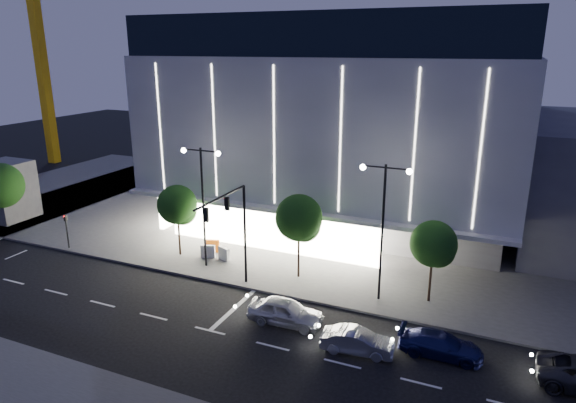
% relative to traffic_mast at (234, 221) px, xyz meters
% --- Properties ---
extents(ground, '(160.00, 160.00, 0.00)m').
position_rel_traffic_mast_xyz_m(ground, '(-1.00, -3.34, -5.03)').
color(ground, black).
rests_on(ground, ground).
extents(sidewalk_museum, '(70.00, 40.00, 0.15)m').
position_rel_traffic_mast_xyz_m(sidewalk_museum, '(4.00, 20.66, -4.95)').
color(sidewalk_museum, '#474747').
rests_on(sidewalk_museum, ground).
extents(sidewalk_west, '(16.00, 50.00, 0.15)m').
position_rel_traffic_mast_xyz_m(sidewalk_west, '(-31.00, 6.66, -4.95)').
color(sidewalk_west, '#474747').
rests_on(sidewalk_west, ground).
extents(museum, '(30.00, 25.80, 18.00)m').
position_rel_traffic_mast_xyz_m(museum, '(1.98, 18.97, 4.25)').
color(museum, '#4C4C51').
rests_on(museum, ground).
extents(traffic_mast, '(0.33, 5.89, 7.07)m').
position_rel_traffic_mast_xyz_m(traffic_mast, '(0.00, 0.00, 0.00)').
color(traffic_mast, black).
rests_on(traffic_mast, ground).
extents(street_lamp_west, '(3.16, 0.36, 9.00)m').
position_rel_traffic_mast_xyz_m(street_lamp_west, '(-4.00, 2.66, 0.93)').
color(street_lamp_west, black).
rests_on(street_lamp_west, ground).
extents(street_lamp_east, '(3.16, 0.36, 9.00)m').
position_rel_traffic_mast_xyz_m(street_lamp_east, '(9.00, 2.66, 0.93)').
color(street_lamp_east, black).
rests_on(street_lamp_east, ground).
extents(ped_signal_far, '(0.22, 0.24, 3.00)m').
position_rel_traffic_mast_xyz_m(ped_signal_far, '(-16.00, 1.16, -3.14)').
color(ped_signal_far, black).
rests_on(ped_signal_far, ground).
extents(tower_crane, '(32.00, 2.00, 28.50)m').
position_rel_traffic_mast_xyz_m(tower_crane, '(-41.92, 24.66, 15.48)').
color(tower_crane, gold).
rests_on(tower_crane, ground).
extents(tree_left, '(3.02, 3.02, 5.72)m').
position_rel_traffic_mast_xyz_m(tree_left, '(-6.97, 3.68, -0.99)').
color(tree_left, black).
rests_on(tree_left, ground).
extents(tree_mid, '(3.25, 3.25, 6.15)m').
position_rel_traffic_mast_xyz_m(tree_mid, '(3.03, 3.68, -0.69)').
color(tree_mid, black).
rests_on(tree_mid, ground).
extents(tree_right, '(2.91, 2.91, 5.51)m').
position_rel_traffic_mast_xyz_m(tree_right, '(12.03, 3.68, -1.14)').
color(tree_right, black).
rests_on(tree_right, ground).
extents(car_lead, '(4.59, 2.00, 1.54)m').
position_rel_traffic_mast_xyz_m(car_lead, '(4.65, -2.32, -4.26)').
color(car_lead, '#B3B4BB').
rests_on(car_lead, ground).
extents(car_second, '(4.01, 1.78, 1.28)m').
position_rel_traffic_mast_xyz_m(car_second, '(9.39, -3.51, -4.39)').
color(car_second, '#AAADB2').
rests_on(car_second, ground).
extents(car_third, '(4.42, 1.89, 1.27)m').
position_rel_traffic_mast_xyz_m(car_third, '(13.50, -2.01, -4.39)').
color(car_third, '#151952').
rests_on(car_third, ground).
extents(barrier_b, '(1.12, 0.59, 1.00)m').
position_rel_traffic_mast_xyz_m(barrier_b, '(-4.67, 3.99, -4.38)').
color(barrier_b, '#BABABA').
rests_on(barrier_b, sidewalk_museum).
extents(barrier_c, '(1.12, 0.57, 1.00)m').
position_rel_traffic_mast_xyz_m(barrier_c, '(-4.94, 5.10, -4.38)').
color(barrier_c, orange).
rests_on(barrier_c, sidewalk_museum).
extents(barrier_d, '(1.11, 0.64, 1.00)m').
position_rel_traffic_mast_xyz_m(barrier_d, '(-3.31, 4.08, -4.38)').
color(barrier_d, silver).
rests_on(barrier_d, sidewalk_museum).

